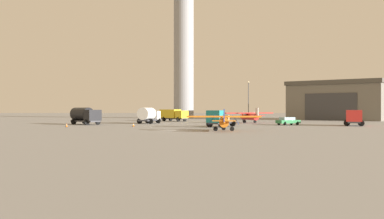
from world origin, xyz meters
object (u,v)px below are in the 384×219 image
(truck_box_red, at_px, (354,117))
(truck_box_yellow, at_px, (173,114))
(traffic_cone_near_left, at_px, (133,125))
(truck_flatbed_teal, at_px, (219,119))
(airplane_red, at_px, (250,116))
(traffic_cone_near_right, at_px, (67,125))
(airplane_orange, at_px, (224,121))
(control_tower, at_px, (184,30))
(light_post_east, at_px, (248,97))
(truck_fuel_tanker_black, at_px, (85,115))
(truck_fuel_tanker_white, at_px, (148,115))
(car_green, at_px, (288,121))

(truck_box_red, bearing_deg, truck_box_yellow, 70.44)
(truck_box_yellow, distance_m, traffic_cone_near_left, 28.40)
(truck_flatbed_teal, distance_m, traffic_cone_near_left, 13.60)
(airplane_red, distance_m, traffic_cone_near_right, 35.71)
(airplane_orange, distance_m, traffic_cone_near_left, 19.10)
(airplane_orange, xyz_separation_m, traffic_cone_near_left, (-13.72, 13.25, -1.04))
(control_tower, xyz_separation_m, truck_box_yellow, (-0.95, -28.60, -23.77))
(light_post_east, bearing_deg, control_tower, 141.53)
(truck_fuel_tanker_black, distance_m, truck_fuel_tanker_white, 11.88)
(car_green, xyz_separation_m, light_post_east, (-3.16, 36.19, 5.00))
(traffic_cone_near_right, bearing_deg, truck_fuel_tanker_black, 88.99)
(car_green, xyz_separation_m, traffic_cone_near_left, (-25.63, -6.83, -0.46))
(control_tower, relative_size, traffic_cone_near_left, 80.84)
(truck_box_red, height_order, traffic_cone_near_left, truck_box_red)
(traffic_cone_near_left, bearing_deg, airplane_red, 40.53)
(airplane_orange, bearing_deg, control_tower, 8.73)
(control_tower, distance_m, truck_fuel_tanker_white, 49.41)
(airplane_red, height_order, truck_box_yellow, airplane_red)
(truck_box_yellow, xyz_separation_m, truck_flatbed_teal, (9.09, -29.57, -0.25))
(traffic_cone_near_left, bearing_deg, truck_box_yellow, 81.12)
(truck_box_red, distance_m, car_green, 10.74)
(light_post_east, bearing_deg, traffic_cone_near_left, -117.59)
(truck_flatbed_teal, bearing_deg, traffic_cone_near_left, -71.14)
(control_tower, bearing_deg, airplane_red, -69.45)
(truck_flatbed_teal, bearing_deg, truck_box_yellow, -137.54)
(control_tower, height_order, light_post_east, control_tower)
(car_green, relative_size, light_post_east, 0.45)
(truck_box_yellow, xyz_separation_m, light_post_east, (18.09, 14.98, 4.24))
(truck_flatbed_teal, xyz_separation_m, traffic_cone_near_right, (-23.63, -0.16, -0.98))
(airplane_orange, xyz_separation_m, car_green, (11.91, 20.07, -0.58))
(car_green, bearing_deg, control_tower, 84.34)
(truck_fuel_tanker_black, height_order, truck_flatbed_teal, truck_fuel_tanker_black)
(truck_fuel_tanker_white, bearing_deg, truck_box_yellow, 2.73)
(airplane_orange, xyz_separation_m, truck_box_red, (22.26, 17.32, 0.18))
(airplane_red, relative_size, truck_fuel_tanker_white, 1.67)
(control_tower, height_order, truck_flatbed_teal, control_tower)
(truck_box_red, bearing_deg, airplane_orange, 145.49)
(truck_fuel_tanker_black, height_order, traffic_cone_near_right, truck_fuel_tanker_black)
(truck_fuel_tanker_black, bearing_deg, truck_box_red, 36.21)
(traffic_cone_near_left, bearing_deg, truck_fuel_tanker_black, 140.57)
(truck_box_yellow, bearing_deg, car_green, -6.73)
(truck_box_yellow, bearing_deg, truck_fuel_tanker_white, -66.15)
(traffic_cone_near_left, distance_m, traffic_cone_near_right, 10.30)
(airplane_orange, distance_m, truck_fuel_tanker_black, 31.98)
(truck_fuel_tanker_black, relative_size, traffic_cone_near_right, 11.21)
(airplane_orange, relative_size, car_green, 2.16)
(control_tower, distance_m, car_green, 59.12)
(truck_fuel_tanker_white, height_order, light_post_east, light_post_east)
(traffic_cone_near_left, xyz_separation_m, traffic_cone_near_right, (-10.16, -1.69, 0.00))
(truck_box_yellow, xyz_separation_m, truck_box_red, (31.61, -23.96, -0.01))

